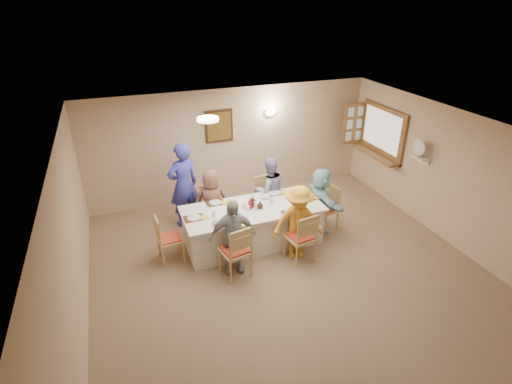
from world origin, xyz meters
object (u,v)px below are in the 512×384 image
object	(u,v)px
dining_table	(253,225)
diner_back_left	(212,201)
chair_front_left	(235,250)
chair_left_end	(170,238)
chair_right_end	(326,208)
diner_back_right	(269,190)
desk_fan	(420,150)
chair_front_right	(300,236)
chair_back_right	(267,198)
condiment_ketchup	(250,204)
serving_hatch	(383,132)
diner_front_right	(298,223)
caregiver	(183,185)
diner_front_left	(233,236)
chair_back_left	(211,208)
diner_right_end	(321,200)

from	to	relation	value
dining_table	diner_back_left	bearing A→B (deg)	131.42
chair_front_left	chair_left_end	size ratio (longest dim) A/B	1.11
chair_right_end	diner_back_right	xyz separation A→B (m)	(-0.95, 0.68, 0.26)
desk_fan	chair_right_end	xyz separation A→B (m)	(-1.83, 0.30, -1.10)
dining_table	chair_front_right	world-z (taller)	chair_front_right
chair_back_right	diner_back_left	distance (m)	1.22
chair_back_right	chair_left_end	world-z (taller)	chair_back_right
dining_table	condiment_ketchup	world-z (taller)	condiment_ketchup
serving_hatch	diner_front_right	size ratio (longest dim) A/B	1.07
chair_front_left	caregiver	world-z (taller)	caregiver
condiment_ketchup	diner_back_right	bearing A→B (deg)	46.78
diner_back_right	condiment_ketchup	distance (m)	0.97
serving_hatch	chair_back_right	xyz separation A→B (m)	(-2.89, -0.25, -1.04)
chair_back_right	chair_left_end	size ratio (longest dim) A/B	1.01
diner_front_left	diner_back_left	bearing A→B (deg)	92.46
chair_front_left	chair_left_end	xyz separation A→B (m)	(-0.95, 0.80, -0.05)
desk_fan	dining_table	xyz separation A→B (m)	(-3.38, 0.30, -1.17)
chair_left_end	condiment_ketchup	world-z (taller)	condiment_ketchup
chair_back_left	diner_back_left	size ratio (longest dim) A/B	0.67
serving_hatch	diner_back_right	world-z (taller)	serving_hatch
chair_back_right	chair_front_right	xyz separation A→B (m)	(0.00, -1.60, 0.04)
diner_front_left	diner_front_right	bearing A→B (deg)	2.46
caregiver	condiment_ketchup	world-z (taller)	caregiver
chair_back_left	chair_left_end	world-z (taller)	chair_left_end
diner_right_end	serving_hatch	bearing A→B (deg)	-60.91
chair_back_right	caregiver	bearing A→B (deg)	159.03
desk_fan	diner_back_right	size ratio (longest dim) A/B	0.21
chair_back_right	chair_front_right	bearing A→B (deg)	-99.00
desk_fan	diner_front_left	size ratio (longest dim) A/B	0.22
desk_fan	caregiver	world-z (taller)	caregiver
diner_back_right	desk_fan	bearing A→B (deg)	158.33
chair_back_left	chair_front_right	size ratio (longest dim) A/B	0.90
dining_table	diner_right_end	bearing A→B (deg)	0.00
diner_front_right	diner_right_end	bearing A→B (deg)	50.46
caregiver	chair_front_left	bearing A→B (deg)	87.80
chair_right_end	caregiver	distance (m)	2.88
chair_back_left	chair_back_right	xyz separation A→B (m)	(1.20, 0.00, 0.01)
diner_front_left	chair_back_left	bearing A→B (deg)	92.46
desk_fan	chair_back_left	size ratio (longest dim) A/B	0.34
diner_front_left	desk_fan	bearing A→B (deg)	7.88
dining_table	chair_front_right	distance (m)	1.01
chair_right_end	condiment_ketchup	xyz separation A→B (m)	(-1.61, -0.02, 0.42)
chair_front_right	chair_left_end	bearing A→B (deg)	-28.39
diner_back_right	diner_right_end	world-z (taller)	diner_back_right
desk_fan	diner_back_left	distance (m)	4.20
chair_right_end	diner_back_left	size ratio (longest dim) A/B	0.68
chair_front_right	chair_back_right	bearing A→B (deg)	-97.98
chair_back_left	diner_front_left	world-z (taller)	diner_front_left
serving_hatch	chair_back_left	size ratio (longest dim) A/B	1.68
chair_back_right	diner_front_right	distance (m)	1.50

